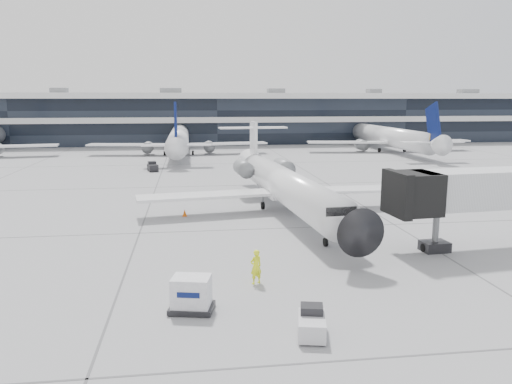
{
  "coord_description": "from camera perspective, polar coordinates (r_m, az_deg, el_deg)",
  "views": [
    {
      "loc": [
        -6.15,
        -37.04,
        9.91
      ],
      "look_at": [
        -0.93,
        1.73,
        2.6
      ],
      "focal_mm": 35.0,
      "sensor_mm": 36.0,
      "label": 1
    }
  ],
  "objects": [
    {
      "name": "ramp_worker",
      "position": [
        27.32,
        -0.01,
        -8.53
      ],
      "size": [
        0.83,
        0.72,
        1.92
      ],
      "primitive_type": "imported",
      "rotation": [
        0.0,
        0.0,
        3.59
      ],
      "color": "#EDFF1A",
      "rests_on": "ground"
    },
    {
      "name": "bg_jet_right",
      "position": [
        100.13,
        14.82,
        4.55
      ],
      "size": [
        32.0,
        40.0,
        9.6
      ],
      "primitive_type": null,
      "color": "white",
      "rests_on": "ground"
    },
    {
      "name": "traffic_cone",
      "position": [
        43.25,
        -8.16,
        -2.39
      ],
      "size": [
        0.49,
        0.49,
        0.6
      ],
      "rotation": [
        0.0,
        0.0,
        -0.26
      ],
      "color": "#D7570B",
      "rests_on": "ground"
    },
    {
      "name": "cargo_uld",
      "position": [
        24.2,
        -7.39,
        -11.52
      ],
      "size": [
        2.31,
        1.91,
        1.66
      ],
      "rotation": [
        0.0,
        0.0,
        -0.22
      ],
      "color": "black",
      "rests_on": "ground"
    },
    {
      "name": "ground",
      "position": [
        38.83,
        1.71,
        -4.21
      ],
      "size": [
        220.0,
        220.0,
        0.0
      ],
      "primitive_type": "plane",
      "color": "gray",
      "rests_on": "ground"
    },
    {
      "name": "baggage_tug",
      "position": [
        21.96,
        6.39,
        -14.72
      ],
      "size": [
        1.52,
        2.11,
        1.22
      ],
      "rotation": [
        0.0,
        0.0,
        -0.22
      ],
      "color": "silver",
      "rests_on": "ground"
    },
    {
      "name": "far_tug",
      "position": [
        71.02,
        -11.73,
        2.83
      ],
      "size": [
        1.72,
        2.34,
        1.34
      ],
      "rotation": [
        0.0,
        0.0,
        0.25
      ],
      "color": "black",
      "rests_on": "ground"
    },
    {
      "name": "terminal",
      "position": [
        119.3,
        -4.75,
        8.19
      ],
      "size": [
        170.0,
        22.0,
        10.0
      ],
      "primitive_type": "cube",
      "color": "black",
      "rests_on": "ground"
    },
    {
      "name": "regional_jet",
      "position": [
        44.3,
        3.15,
        0.98
      ],
      "size": [
        25.7,
        32.11,
        7.41
      ],
      "rotation": [
        0.0,
        0.0,
        0.08
      ],
      "color": "white",
      "rests_on": "ground"
    },
    {
      "name": "bg_jet_center",
      "position": [
        92.59,
        -8.79,
        4.31
      ],
      "size": [
        32.0,
        40.0,
        9.6
      ],
      "primitive_type": null,
      "color": "white",
      "rests_on": "ground"
    }
  ]
}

